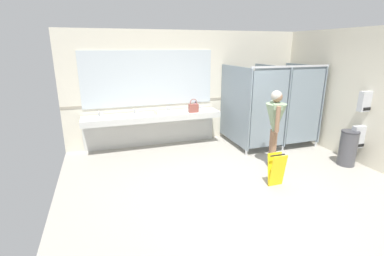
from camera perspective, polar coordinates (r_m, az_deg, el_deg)
The scene contains 14 objects.
ground_plane at distance 5.00m, azimuth 11.09°, elevation -12.92°, with size 6.25×6.34×0.10m, color #9E998E.
wall_back at distance 7.12m, azimuth 0.14°, elevation 8.37°, with size 6.25×0.12×2.74m, color beige.
wall_back_tile_band at distance 7.11m, azimuth 0.30°, elevation 5.73°, with size 6.25×0.01×0.06m, color #9E937F.
vanity_counter at distance 6.73m, azimuth -8.09°, elevation 1.24°, with size 3.21×0.58×0.96m.
mirror_panel at distance 6.75m, azimuth -8.77°, elevation 10.03°, with size 3.11×0.02×1.29m, color silver.
bathroom_stalls at distance 7.03m, azimuth 16.47°, elevation 4.79°, with size 1.98×1.50×1.97m.
paper_towel_dispenser_upper at distance 6.52m, azimuth 32.13°, elevation 4.66°, with size 0.31×0.13×0.40m.
paper_towel_dispenser_lower at distance 6.67m, azimuth 31.20°, elevation -1.52°, with size 0.38×0.13×0.46m.
trash_bin at distance 6.54m, azimuth 29.36°, elevation -3.62°, with size 0.35×0.35×0.73m.
person_standing at distance 5.65m, azimuth 16.65°, elevation 1.51°, with size 0.53×0.53×1.57m.
handbag at distance 6.66m, azimuth 0.31°, elevation 4.20°, with size 0.23×0.11×0.33m.
soap_dispenser at distance 7.02m, azimuth 0.70°, elevation 4.58°, with size 0.07×0.07×0.20m.
paper_cup at distance 6.50m, azimuth -7.48°, elevation 3.12°, with size 0.07×0.07×0.09m, color beige.
wet_floor_sign at distance 5.13m, azimuth 16.92°, elevation -8.14°, with size 0.28×0.19×0.59m.
Camera 1 is at (-2.23, -3.76, 2.38)m, focal length 26.00 mm.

